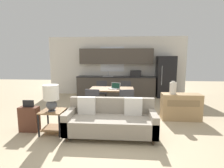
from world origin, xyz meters
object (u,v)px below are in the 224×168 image
Objects in this scene: credenza at (181,107)px; laptop at (115,87)px; refrigerator at (165,77)px; suitcase at (29,119)px; dining_table at (112,90)px; vase at (173,88)px; table_lamp at (51,96)px; dining_chair_far_right at (126,91)px; dining_chair_near_left at (93,102)px; couch at (111,120)px; dining_chair_far_left at (101,91)px; dining_chair_near_right at (126,102)px; side_table at (53,118)px.

laptop is (-1.89, 0.67, 0.41)m from credenza.
refrigerator reaches higher than suitcase.
dining_table is 3.94× the size of vase.
dining_table is at bearing 155.86° from vase.
vase is at bearing -169.64° from credenza.
table_lamp is at bearing -122.14° from dining_table.
refrigerator is 2.10× the size of dining_chair_far_right.
dining_table is at bearing 57.86° from table_lamp.
vase is 0.42× the size of dining_chair_near_left.
couch is 2.27× the size of dining_chair_far_left.
refrigerator reaches higher than vase.
refrigerator is at bearing 24.91° from dining_chair_far_left.
refrigerator is at bearing -126.53° from dining_chair_near_left.
couch reaches higher than suitcase.
table_lamp is 0.69× the size of dining_chair_far_left.
couch is 4.88× the size of laptop.
table_lamp is 0.69× the size of dining_chair_near_right.
dining_chair_far_right and dining_chair_near_right have the same top height.
side_table is 0.62× the size of dining_chair_far_right.
refrigerator is 3.04m from dining_chair_far_left.
table_lamp is 2.89m from dining_chair_far_left.
refrigerator is 5.38m from table_lamp.
table_lamp is (-1.33, -0.04, 0.55)m from couch.
dining_chair_far_left reaches higher than side_table.
dining_chair_far_right is 3.49m from suitcase.
dining_chair_far_right is (-1.54, 1.56, 0.12)m from credenza.
couch reaches higher than dining_table.
refrigerator reaches higher than dining_chair_far_left.
couch is 2.27× the size of dining_chair_near_left.
refrigerator is 2.10× the size of dining_chair_near_left.
dining_chair_near_left is 1.00× the size of dining_chair_near_right.
dining_chair_far_right is (0.92, 1.63, 0.00)m from dining_chair_near_left.
dining_chair_near_left is at bearing -116.83° from dining_chair_far_right.
table_lamp is at bearing -158.92° from vase.
side_table is at bearing -122.59° from dining_table.
dining_chair_far_left is 0.92m from dining_chair_far_right.
credenza is (3.20, 1.14, 0.01)m from side_table.
dining_chair_near_left and dining_chair_far_left have the same top height.
laptop reaches higher than dining_chair_far_left.
table_lamp reaches higher than dining_chair_near_left.
table_lamp is 0.69× the size of dining_chair_near_left.
refrigerator is 4.51× the size of laptop.
table_lamp is (-3.42, -4.16, -0.02)m from refrigerator.
credenza is 1.54m from dining_chair_near_right.
dining_chair_far_left and dining_chair_far_right have the same top height.
laptop reaches higher than dining_chair_far_right.
vase is at bearing 16.55° from suitcase.
vase is 0.42× the size of dining_chair_near_right.
laptop reaches higher than credenza.
laptop is at bearing -71.26° from dining_chair_near_right.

